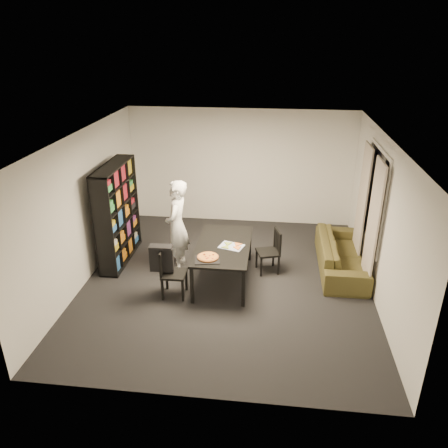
# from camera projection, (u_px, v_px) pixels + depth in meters

# --- Properties ---
(room) EXTENTS (5.01, 5.51, 2.61)m
(room) POSITION_uv_depth(u_px,v_px,m) (227.00, 214.00, 7.31)
(room) COLOR black
(room) RESTS_ON ground
(window_pane) EXTENTS (0.02, 1.40, 1.60)m
(window_pane) POSITION_uv_depth(u_px,v_px,m) (375.00, 197.00, 7.50)
(window_pane) COLOR black
(window_pane) RESTS_ON room
(window_frame) EXTENTS (0.03, 1.52, 1.72)m
(window_frame) POSITION_uv_depth(u_px,v_px,m) (374.00, 196.00, 7.50)
(window_frame) COLOR white
(window_frame) RESTS_ON room
(curtain_left) EXTENTS (0.03, 0.70, 2.25)m
(curtain_left) POSITION_uv_depth(u_px,v_px,m) (373.00, 227.00, 7.18)
(curtain_left) COLOR #BEB1A2
(curtain_left) RESTS_ON room
(curtain_right) EXTENTS (0.03, 0.70, 2.25)m
(curtain_right) POSITION_uv_depth(u_px,v_px,m) (362.00, 204.00, 8.13)
(curtain_right) COLOR #BEB1A2
(curtain_right) RESTS_ON room
(bookshelf) EXTENTS (0.35, 1.50, 1.90)m
(bookshelf) POSITION_uv_depth(u_px,v_px,m) (117.00, 214.00, 8.22)
(bookshelf) COLOR black
(bookshelf) RESTS_ON room
(dining_table) EXTENTS (0.93, 1.67, 0.70)m
(dining_table) POSITION_uv_depth(u_px,v_px,m) (223.00, 248.00, 7.62)
(dining_table) COLOR black
(dining_table) RESTS_ON room
(chair_left) EXTENTS (0.41, 0.41, 0.86)m
(chair_left) POSITION_uv_depth(u_px,v_px,m) (169.00, 269.00, 7.23)
(chair_left) COLOR black
(chair_left) RESTS_ON room
(chair_right) EXTENTS (0.48, 0.48, 0.82)m
(chair_right) POSITION_uv_depth(u_px,v_px,m) (272.00, 248.00, 7.98)
(chair_right) COLOR black
(chair_right) RESTS_ON room
(draped_jacket) EXTENTS (0.40, 0.17, 0.47)m
(draped_jacket) POSITION_uv_depth(u_px,v_px,m) (161.00, 258.00, 7.15)
(draped_jacket) COLOR black
(draped_jacket) RESTS_ON chair_left
(person) EXTENTS (0.43, 0.64, 1.72)m
(person) POSITION_uv_depth(u_px,v_px,m) (177.00, 226.00, 7.93)
(person) COLOR silver
(person) RESTS_ON room
(baking_tray) EXTENTS (0.45, 0.39, 0.01)m
(baking_tray) POSITION_uv_depth(u_px,v_px,m) (207.00, 260.00, 7.10)
(baking_tray) COLOR black
(baking_tray) RESTS_ON dining_table
(pepperoni_pizza) EXTENTS (0.35, 0.35, 0.03)m
(pepperoni_pizza) POSITION_uv_depth(u_px,v_px,m) (208.00, 257.00, 7.14)
(pepperoni_pizza) COLOR brown
(pepperoni_pizza) RESTS_ON dining_table
(kitchen_towel) EXTENTS (0.47, 0.40, 0.01)m
(kitchen_towel) POSITION_uv_depth(u_px,v_px,m) (231.00, 246.00, 7.54)
(kitchen_towel) COLOR silver
(kitchen_towel) RESTS_ON dining_table
(pizza_slices) EXTENTS (0.41, 0.36, 0.01)m
(pizza_slices) POSITION_uv_depth(u_px,v_px,m) (232.00, 246.00, 7.54)
(pizza_slices) COLOR gold
(pizza_slices) RESTS_ON dining_table
(sofa) EXTENTS (0.79, 2.03, 0.59)m
(sofa) POSITION_uv_depth(u_px,v_px,m) (341.00, 255.00, 8.12)
(sofa) COLOR #403E19
(sofa) RESTS_ON room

